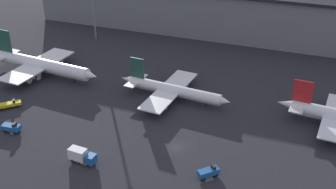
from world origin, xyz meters
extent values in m
plane|color=#26262B|center=(0.00, 0.00, 0.00)|extent=(600.00, 600.00, 0.00)
cube|color=slate|center=(0.00, 88.56, 9.53)|extent=(186.38, 26.59, 19.06)
cylinder|color=white|center=(-57.99, 23.90, 4.03)|extent=(37.80, 7.32, 4.24)
cylinder|color=#ADB2B7|center=(-57.99, 23.90, 3.29)|extent=(35.88, 6.53, 3.60)
cone|color=white|center=(-37.99, 22.25, 4.03)|extent=(5.40, 4.43, 4.03)
cube|color=#1E4738|center=(-73.72, 25.20, 10.19)|extent=(5.95, 0.89, 8.08)
cube|color=white|center=(-74.47, 25.26, 4.66)|extent=(5.10, 10.99, 0.24)
cube|color=white|center=(-59.86, 24.05, 3.50)|extent=(11.74, 30.31, 0.36)
cylinder|color=gray|center=(-58.05, 32.23, 2.08)|extent=(4.84, 2.71, 2.33)
cylinder|color=gray|center=(-59.42, 15.69, 2.08)|extent=(4.84, 2.71, 2.33)
cylinder|color=black|center=(-44.88, 22.81, 0.95)|extent=(0.50, 0.50, 1.91)
cylinder|color=black|center=(-59.72, 25.74, 0.95)|extent=(0.50, 0.50, 1.91)
cylinder|color=black|center=(-60.00, 22.36, 0.95)|extent=(0.50, 0.50, 1.91)
cylinder|color=white|center=(-9.38, 23.87, 3.16)|extent=(30.75, 5.83, 3.33)
cylinder|color=#ADB2B7|center=(-9.38, 23.87, 2.58)|extent=(29.19, 5.21, 2.83)
cone|color=white|center=(6.86, 22.53, 3.16)|extent=(4.24, 3.48, 3.16)
cone|color=white|center=(-25.78, 25.23, 3.41)|extent=(5.21, 3.23, 2.83)
cube|color=#1E4738|center=(-22.18, 24.93, 8.18)|extent=(4.67, 0.78, 6.71)
cube|color=white|center=(-22.79, 24.98, 3.66)|extent=(4.17, 10.61, 0.24)
cube|color=white|center=(-10.90, 24.00, 2.74)|extent=(9.67, 29.31, 0.36)
cylinder|color=gray|center=(-9.32, 31.96, 1.58)|extent=(3.80, 2.12, 1.83)
cylinder|color=gray|center=(-10.65, 15.88, 1.58)|extent=(3.80, 2.12, 1.83)
cylinder|color=black|center=(1.29, 22.99, 0.75)|extent=(0.50, 0.50, 1.50)
cylinder|color=black|center=(-10.79, 25.32, 0.75)|extent=(0.50, 0.50, 1.50)
cylinder|color=black|center=(-11.01, 22.67, 0.75)|extent=(0.50, 0.50, 1.50)
cone|color=silver|center=(24.63, 26.00, 3.93)|extent=(6.00, 3.72, 3.26)
cube|color=red|center=(28.29, 25.69, 8.84)|extent=(5.38, 0.84, 6.57)
cube|color=silver|center=(27.71, 25.74, 4.22)|extent=(4.60, 9.71, 0.24)
cube|color=#195199|center=(-17.05, -14.44, 1.80)|extent=(2.29, 2.65, 2.15)
cube|color=silver|center=(-20.86, -14.16, 2.15)|extent=(4.55, 2.81, 2.87)
cylinder|color=black|center=(-17.20, -13.48, 0.45)|extent=(0.94, 0.69, 0.90)
cylinder|color=black|center=(-17.33, -15.36, 0.45)|extent=(0.94, 0.69, 0.90)
cylinder|color=black|center=(-21.71, -13.16, 0.45)|extent=(0.94, 0.69, 0.90)
cylinder|color=black|center=(-21.85, -15.04, 0.45)|extent=(0.94, 0.69, 0.90)
cube|color=gold|center=(-54.49, 0.93, 1.18)|extent=(7.07, 6.97, 0.93)
cube|color=black|center=(-53.10, 2.28, 2.05)|extent=(1.55, 1.56, 0.80)
cylinder|color=black|center=(-53.27, 3.24, 0.45)|extent=(1.02, 1.01, 0.90)
cylinder|color=black|center=(-52.15, 2.09, 0.45)|extent=(1.02, 1.01, 0.90)
cube|color=#195199|center=(-45.02, -9.24, 1.41)|extent=(5.29, 2.75, 1.38)
cube|color=black|center=(-43.75, -9.13, 2.50)|extent=(0.84, 1.67, 0.80)
cylinder|color=black|center=(-43.47, -8.23, 0.45)|extent=(0.95, 0.65, 0.90)
cylinder|color=black|center=(-43.31, -9.96, 0.45)|extent=(0.95, 0.65, 0.90)
cylinder|color=black|center=(-46.72, -8.53, 0.45)|extent=(0.95, 0.65, 0.90)
cylinder|color=black|center=(-46.57, -10.25, 0.45)|extent=(0.95, 0.65, 0.90)
cube|color=#195199|center=(10.93, -8.66, 1.39)|extent=(5.08, 5.10, 1.34)
cube|color=black|center=(11.84, -7.75, 2.46)|extent=(1.51, 1.51, 0.80)
cylinder|color=black|center=(11.54, -6.95, 0.45)|extent=(1.00, 1.00, 0.90)
cylinder|color=black|center=(12.64, -8.03, 0.45)|extent=(1.00, 1.00, 0.90)
cylinder|color=black|center=(9.22, -9.28, 0.45)|extent=(1.00, 1.00, 0.90)
cylinder|color=black|center=(10.32, -10.37, 0.45)|extent=(1.00, 1.00, 0.90)
cylinder|color=slate|center=(-58.05, 61.46, 13.17)|extent=(0.70, 0.70, 26.33)
camera|label=1|loc=(29.38, -84.86, 64.60)|focal=45.00mm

